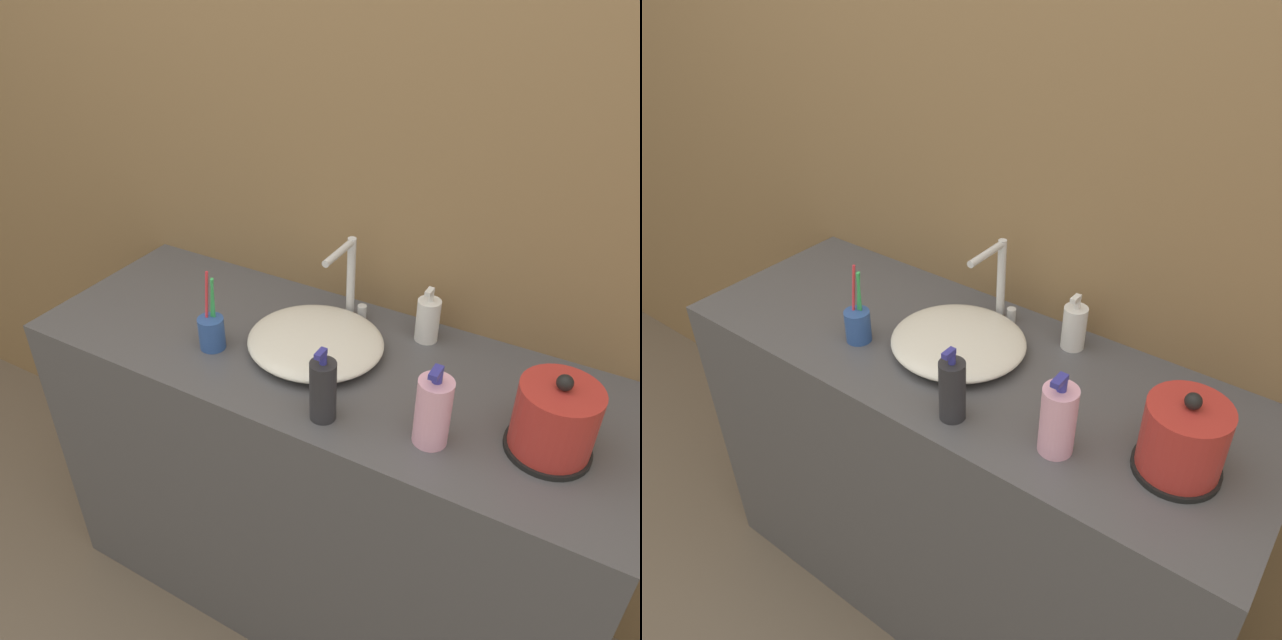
% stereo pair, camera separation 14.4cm
% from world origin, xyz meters
% --- Properties ---
extents(wall_back, '(6.00, 0.04, 2.60)m').
position_xyz_m(wall_back, '(0.00, 0.56, 1.30)').
color(wall_back, olive).
rests_on(wall_back, ground_plane).
extents(vanity_counter, '(1.47, 0.54, 0.90)m').
position_xyz_m(vanity_counter, '(0.00, 0.27, 0.45)').
color(vanity_counter, '#4C4C51').
rests_on(vanity_counter, ground_plane).
extents(sink_basin, '(0.33, 0.32, 0.05)m').
position_xyz_m(sink_basin, '(-0.03, 0.28, 0.93)').
color(sink_basin, silver).
rests_on(sink_basin, vanity_counter).
extents(faucet, '(0.06, 0.15, 0.22)m').
position_xyz_m(faucet, '(-0.02, 0.44, 1.03)').
color(faucet, silver).
rests_on(faucet, vanity_counter).
extents(electric_kettle, '(0.17, 0.17, 0.19)m').
position_xyz_m(electric_kettle, '(0.54, 0.22, 0.98)').
color(electric_kettle, black).
rests_on(electric_kettle, vanity_counter).
extents(toothbrush_cup, '(0.06, 0.06, 0.20)m').
position_xyz_m(toothbrush_cup, '(-0.25, 0.17, 0.95)').
color(toothbrush_cup, '#2D519E').
rests_on(toothbrush_cup, vanity_counter).
extents(lotion_bottle, '(0.06, 0.06, 0.18)m').
position_xyz_m(lotion_bottle, '(0.11, 0.08, 0.98)').
color(lotion_bottle, '#28282D').
rests_on(lotion_bottle, vanity_counter).
extents(shampoo_bottle, '(0.07, 0.07, 0.19)m').
position_xyz_m(shampoo_bottle, '(0.33, 0.13, 0.98)').
color(shampoo_bottle, '#EAA8C6').
rests_on(shampoo_bottle, vanity_counter).
extents(mouthwash_bottle, '(0.06, 0.06, 0.15)m').
position_xyz_m(mouthwash_bottle, '(0.19, 0.46, 0.96)').
color(mouthwash_bottle, white).
rests_on(mouthwash_bottle, vanity_counter).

